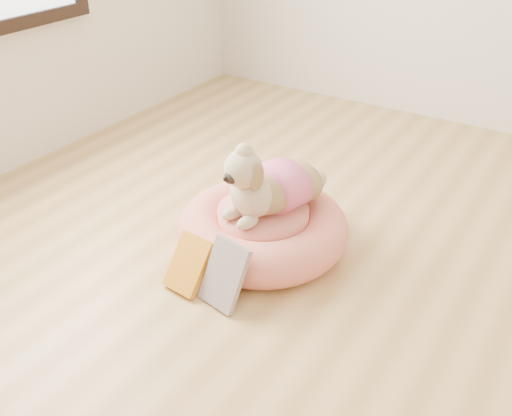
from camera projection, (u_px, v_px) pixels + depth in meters
The scene contains 4 objects.
pet_bed at pixel (263, 228), 2.19m from camera, with size 0.65×0.65×0.17m.
dog at pixel (269, 173), 2.06m from camera, with size 0.29×0.43×0.31m, color brown, non-canonical shape.
book_yellow at pixel (189, 264), 1.98m from camera, with size 0.14×0.03×0.21m, color yellow.
book_white at pixel (225, 275), 1.90m from camera, with size 0.15×0.02×0.23m, color white.
Camera 1 is at (0.34, -0.98, 1.28)m, focal length 40.00 mm.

